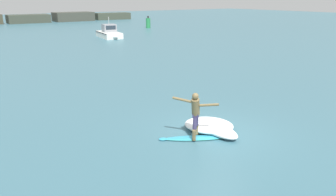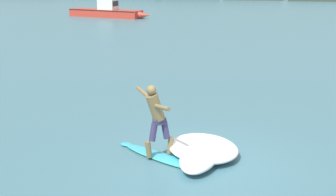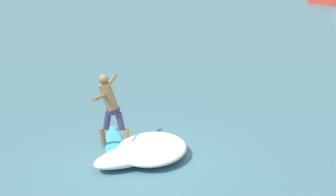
{
  "view_description": "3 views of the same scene",
  "coord_description": "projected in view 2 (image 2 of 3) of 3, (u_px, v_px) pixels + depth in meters",
  "views": [
    {
      "loc": [
        -7.95,
        -8.33,
        4.9
      ],
      "look_at": [
        -1.24,
        1.46,
        1.23
      ],
      "focal_mm": 35.0,
      "sensor_mm": 36.0,
      "label": 1
    },
    {
      "loc": [
        1.49,
        -9.89,
        4.27
      ],
      "look_at": [
        -1.18,
        1.71,
        1.01
      ],
      "focal_mm": 50.0,
      "sensor_mm": 36.0,
      "label": 2
    },
    {
      "loc": [
        7.8,
        -5.49,
        4.45
      ],
      "look_at": [
        -0.61,
        1.39,
        1.06
      ],
      "focal_mm": 50.0,
      "sensor_mm": 36.0,
      "label": 3
    }
  ],
  "objects": [
    {
      "name": "ground_plane",
      "position": [
        201.0,
        162.0,
        10.74
      ],
      "size": [
        200.0,
        200.0,
        0.0
      ],
      "primitive_type": "plane",
      "color": "#3E6D7C"
    },
    {
      "name": "surfboard",
      "position": [
        158.0,
        156.0,
        11.04
      ],
      "size": [
        2.31,
        1.54,
        0.2
      ],
      "color": "#35A4C4",
      "rests_on": "ground"
    },
    {
      "name": "surfer",
      "position": [
        156.0,
        115.0,
        10.69
      ],
      "size": [
        1.13,
        1.28,
        1.72
      ],
      "color": "brown",
      "rests_on": "surfboard"
    },
    {
      "name": "small_boat_offshore",
      "position": [
        108.0,
        12.0,
        43.69
      ],
      "size": [
        8.55,
        3.19,
        2.53
      ],
      "color": "#BE3728",
      "rests_on": "ground"
    },
    {
      "name": "wave_foam_at_tail",
      "position": [
        203.0,
        148.0,
        11.11
      ],
      "size": [
        2.4,
        2.45,
        0.37
      ],
      "color": "white",
      "rests_on": "ground"
    },
    {
      "name": "wave_foam_at_nose",
      "position": [
        201.0,
        154.0,
        10.79
      ],
      "size": [
        0.95,
        2.31,
        0.35
      ],
      "color": "white",
      "rests_on": "ground"
    }
  ]
}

